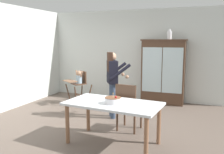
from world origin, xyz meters
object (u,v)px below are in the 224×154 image
Objects in this scene: dining_chair_far_side at (128,104)px; dining_table at (113,108)px; ceramic_vase at (169,35)px; birthday_cake at (113,100)px; china_cabinet at (163,72)px; high_chair_with_toddler at (79,81)px; adult_person at (113,77)px.

dining_table is at bearing 90.16° from dining_chair_far_side.
birthday_cake is at bearing -98.48° from ceramic_vase.
china_cabinet is 1.90× the size of dining_chair_far_side.
dining_table is at bearing -17.18° from high_chair_with_toddler.
dining_chair_far_side is (-0.29, -2.45, -0.36)m from china_cabinet.
birthday_cake is (0.55, -1.42, -0.17)m from adult_person.
dining_chair_far_side is at bearing 86.63° from birthday_cake.
birthday_cake is (1.89, -2.26, 0.14)m from high_chair_with_toddler.
adult_person is at bearing -120.43° from ceramic_vase.
dining_table is (1.87, -2.20, -0.01)m from high_chair_with_toddler.
china_cabinet is 2.41m from high_chair_with_toddler.
ceramic_vase is 3.39m from dining_table.
high_chair_with_toddler is 0.99× the size of dining_chair_far_side.
high_chair_with_toddler is at bearing -158.21° from china_cabinet.
high_chair_with_toddler is 3.39× the size of birthday_cake.
high_chair_with_toddler is 1.62m from adult_person.
dining_chair_far_side reaches higher than birthday_cake.
dining_chair_far_side is (0.59, -0.72, -0.41)m from adult_person.
adult_person is at bearing 111.06° from dining_table.
adult_person reaches higher than high_chair_with_toddler.
adult_person is at bearing 0.57° from high_chair_with_toddler.
birthday_cake is 0.74m from dining_chair_far_side.
china_cabinet is 6.75× the size of ceramic_vase.
high_chair_with_toddler reaches higher than birthday_cake.
adult_person is (-1.02, -1.73, -0.97)m from ceramic_vase.
ceramic_vase is 0.96× the size of birthday_cake.
birthday_cake is at bearing 169.18° from adult_person.
dining_chair_far_side is at bearing -96.76° from china_cabinet.
birthday_cake is (-0.47, -3.15, -1.15)m from ceramic_vase.
china_cabinet reaches higher than high_chair_with_toddler.
ceramic_vase is at bearing 81.52° from birthday_cake.
birthday_cake is 0.29× the size of dining_chair_far_side.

